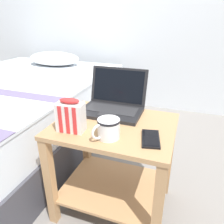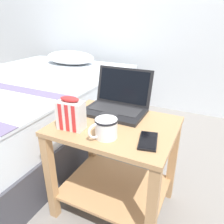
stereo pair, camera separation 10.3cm
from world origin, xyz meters
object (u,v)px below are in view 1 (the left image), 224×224
mug_front_left (108,128)px  bed (4,115)px  cell_phone (151,139)px  laptop (113,103)px  snack_bag (71,116)px

mug_front_left → bed: bearing=157.0°
mug_front_left → cell_phone: 0.19m
laptop → mug_front_left: size_ratio=2.59×
mug_front_left → cell_phone: bearing=14.4°
mug_front_left → snack_bag: bearing=178.6°
mug_front_left → cell_phone: (0.18, 0.05, -0.04)m
bed → cell_phone: (1.29, -0.42, 0.27)m
bed → snack_bag: size_ratio=13.42×
laptop → cell_phone: laptop is taller
bed → cell_phone: bed is taller
snack_bag → cell_phone: size_ratio=1.00×
bed → laptop: size_ratio=6.55×
bed → mug_front_left: (1.11, -0.47, 0.31)m
laptop → mug_front_left: 0.30m
mug_front_left → snack_bag: snack_bag is taller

